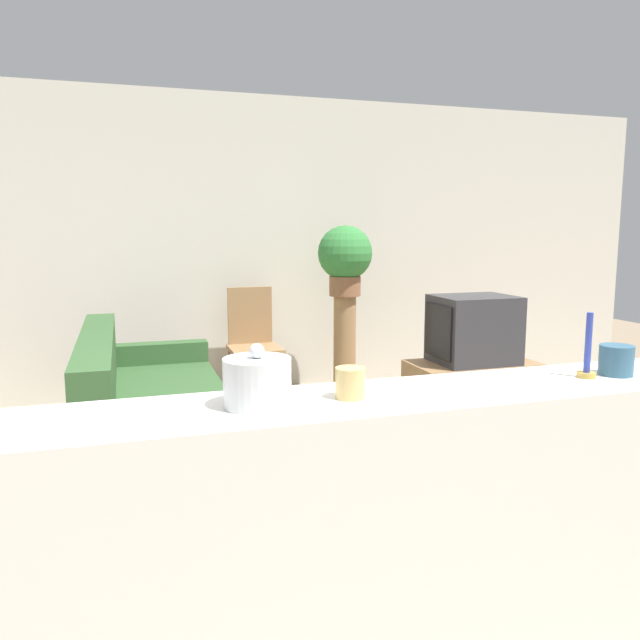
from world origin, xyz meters
TOP-DOWN VIEW (x-y plane):
  - ground_plane at (0.00, 0.00)m, footprint 14.00×14.00m
  - wall_back at (0.00, 3.43)m, footprint 9.00×0.06m
  - couch at (-0.71, 1.69)m, footprint 0.89×2.05m
  - tv_stand at (1.68, 1.78)m, footprint 0.96×0.50m
  - television at (1.67, 1.78)m, footprint 0.60×0.47m
  - wooden_chair at (0.24, 3.05)m, footprint 0.44×0.44m
  - plant_stand at (1.00, 2.78)m, footprint 0.20×0.20m
  - potted_plant at (1.00, 2.78)m, footprint 0.47×0.47m
  - foreground_counter at (0.00, -0.44)m, footprint 2.79×0.44m
  - decorative_bowl at (-0.46, -0.44)m, footprint 0.21×0.21m
  - candle_jar at (-0.15, -0.44)m, footprint 0.10×0.10m
  - candlestick at (0.80, -0.44)m, footprint 0.07×0.07m
  - coffee_tin at (0.93, -0.44)m, footprint 0.13×0.13m

SIDE VIEW (x-z plane):
  - ground_plane at x=0.00m, z-range 0.00..0.00m
  - tv_stand at x=1.68m, z-range 0.00..0.49m
  - couch at x=-0.71m, z-range -0.13..0.73m
  - plant_stand at x=1.00m, z-range 0.00..0.92m
  - foreground_counter at x=0.00m, z-range 0.00..0.95m
  - wooden_chair at x=0.24m, z-range 0.05..1.03m
  - television at x=1.67m, z-range 0.49..1.00m
  - candle_jar at x=-0.15m, z-range 0.95..1.06m
  - coffee_tin at x=0.93m, z-range 0.95..1.07m
  - decorative_bowl at x=-0.46m, z-range 0.93..1.13m
  - candlestick at x=0.80m, z-range 0.91..1.16m
  - potted_plant at x=1.00m, z-range 0.96..1.57m
  - wall_back at x=0.00m, z-range 0.00..2.70m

